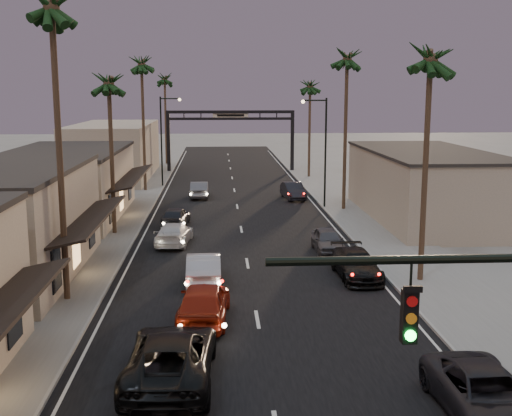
{
  "coord_description": "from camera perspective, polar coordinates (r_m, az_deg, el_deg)",
  "views": [
    {
      "loc": [
        -1.62,
        -6.8,
        9.54
      ],
      "look_at": [
        0.71,
        31.63,
        2.5
      ],
      "focal_mm": 45.0,
      "sensor_mm": 36.0,
      "label": 1
    }
  ],
  "objects": [
    {
      "name": "palm_rb",
      "position": [
        51.89,
        8.12,
        13.44
      ],
      "size": [
        3.2,
        3.2,
        14.2
      ],
      "color": "#38281C",
      "rests_on": "ground"
    },
    {
      "name": "storefront_dist",
      "position": [
        72.99,
        -12.47,
        4.98
      ],
      "size": [
        8.0,
        20.0,
        6.0
      ],
      "primitive_type": "cube",
      "color": "gray",
      "rests_on": "ground"
    },
    {
      "name": "storefront_far",
      "position": [
        50.6,
        -16.44,
        1.94
      ],
      "size": [
        8.0,
        16.0,
        5.0
      ],
      "primitive_type": "cube",
      "color": "tan",
      "rests_on": "ground"
    },
    {
      "name": "oncoming_red",
      "position": [
        27.12,
        -4.68,
        -8.34
      ],
      "size": [
        2.41,
        5.18,
        1.72
      ],
      "primitive_type": "imported",
      "rotation": [
        0.0,
        0.0,
        3.06
      ],
      "color": "maroon",
      "rests_on": "ground"
    },
    {
      "name": "streetlight_left",
      "position": [
        65.15,
        -8.18,
        6.55
      ],
      "size": [
        2.13,
        0.3,
        9.0
      ],
      "color": "black",
      "rests_on": "ground"
    },
    {
      "name": "arch",
      "position": [
        76.92,
        -2.27,
        7.37
      ],
      "size": [
        15.2,
        0.4,
        7.27
      ],
      "color": "black",
      "rests_on": "ground"
    },
    {
      "name": "curbside_far",
      "position": [
        57.44,
        3.32,
        1.53
      ],
      "size": [
        2.04,
        4.63,
        1.48
      ],
      "primitive_type": "imported",
      "rotation": [
        0.0,
        0.0,
        0.11
      ],
      "color": "black",
      "rests_on": "ground"
    },
    {
      "name": "building_right",
      "position": [
        49.83,
        14.85,
        1.89
      ],
      "size": [
        8.0,
        18.0,
        5.0
      ],
      "primitive_type": "cube",
      "color": "gray",
      "rests_on": "ground"
    },
    {
      "name": "palm_lc",
      "position": [
        43.37,
        -12.98,
        11.33
      ],
      "size": [
        3.2,
        3.2,
        12.2
      ],
      "color": "#38281C",
      "rests_on": "ground"
    },
    {
      "name": "road",
      "position": [
        52.69,
        -1.65,
        -0.07
      ],
      "size": [
        14.0,
        120.0,
        0.02
      ],
      "primitive_type": "cube",
      "color": "black",
      "rests_on": "ground"
    },
    {
      "name": "curbside_black",
      "position": [
        33.62,
        8.9,
        -4.98
      ],
      "size": [
        2.16,
        4.99,
        1.43
      ],
      "primitive_type": "imported",
      "rotation": [
        0.0,
        0.0,
        0.03
      ],
      "color": "black",
      "rests_on": "ground"
    },
    {
      "name": "sidewalk_left",
      "position": [
        60.08,
        -10.96,
        1.09
      ],
      "size": [
        5.0,
        92.0,
        0.12
      ],
      "primitive_type": "cube",
      "color": "slate",
      "rests_on": "ground"
    },
    {
      "name": "oncoming_pickup",
      "position": [
        22.04,
        -7.56,
        -12.96
      ],
      "size": [
        3.05,
        6.2,
        1.69
      ],
      "primitive_type": "imported",
      "rotation": [
        0.0,
        0.0,
        3.1
      ],
      "color": "black",
      "rests_on": "ground"
    },
    {
      "name": "oncoming_white",
      "position": [
        40.74,
        -7.29,
        -2.27
      ],
      "size": [
        2.45,
        4.92,
        1.37
      ],
      "primitive_type": "imported",
      "rotation": [
        0.0,
        0.0,
        3.03
      ],
      "color": "#BEBEBE",
      "rests_on": "ground"
    },
    {
      "name": "ground",
      "position": [
        47.79,
        -1.45,
        -1.16
      ],
      "size": [
        200.0,
        200.0,
        0.0
      ],
      "primitive_type": "plane",
      "color": "slate",
      "rests_on": "ground"
    },
    {
      "name": "palm_rc",
      "position": [
        71.54,
        4.84,
        11.07
      ],
      "size": [
        3.2,
        3.2,
        12.2
      ],
      "color": "#38281C",
      "rests_on": "ground"
    },
    {
      "name": "palm_ra",
      "position": [
        32.5,
        15.29,
        13.37
      ],
      "size": [
        3.2,
        3.2,
        13.2
      ],
      "color": "#38281C",
      "rests_on": "ground"
    },
    {
      "name": "oncoming_dgrey",
      "position": [
        46.13,
        -7.16,
        -0.76
      ],
      "size": [
        2.14,
        4.33,
        1.42
      ],
      "primitive_type": "imported",
      "rotation": [
        0.0,
        0.0,
        3.03
      ],
      "color": "black",
      "rests_on": "ground"
    },
    {
      "name": "oncoming_silver",
      "position": [
        32.4,
        -4.67,
        -5.35
      ],
      "size": [
        1.74,
        4.8,
        1.57
      ],
      "primitive_type": "imported",
      "rotation": [
        0.0,
        0.0,
        3.16
      ],
      "color": "#9C9CA1",
      "rests_on": "ground"
    },
    {
      "name": "curbside_near",
      "position": [
        20.72,
        19.81,
        -15.38
      ],
      "size": [
        2.64,
        5.47,
        1.5
      ],
      "primitive_type": "imported",
      "rotation": [
        0.0,
        0.0,
        0.03
      ],
      "color": "black",
      "rests_on": "ground"
    },
    {
      "name": "curbside_grey",
      "position": [
        38.75,
        6.4,
        -2.88
      ],
      "size": [
        1.72,
        4.18,
        1.42
      ],
      "primitive_type": "imported",
      "rotation": [
        0.0,
        0.0,
        0.01
      ],
      "color": "#424145",
      "rests_on": "ground"
    },
    {
      "name": "streetlight_right",
      "position": [
        52.66,
        5.91,
        5.72
      ],
      "size": [
        2.13,
        0.3,
        9.0
      ],
      "color": "black",
      "rests_on": "ground"
    },
    {
      "name": "sidewalk_right",
      "position": [
        60.58,
        7.16,
        1.28
      ],
      "size": [
        5.0,
        92.0,
        0.12
      ],
      "primitive_type": "cube",
      "color": "slate",
      "rests_on": "ground"
    },
    {
      "name": "palm_ld",
      "position": [
        62.26,
        -10.16,
        12.85
      ],
      "size": [
        3.2,
        3.2,
        14.2
      ],
      "color": "#38281C",
      "rests_on": "ground"
    },
    {
      "name": "oncoming_grey_far",
      "position": [
        58.34,
        -5.06,
        1.64
      ],
      "size": [
        1.57,
        4.46,
        1.47
      ],
      "primitive_type": "imported",
      "rotation": [
        0.0,
        0.0,
        3.15
      ],
      "color": "#55565B",
      "rests_on": "ground"
    },
    {
      "name": "palm_far",
      "position": [
        85.08,
        -8.13,
        11.54
      ],
      "size": [
        3.2,
        3.2,
        13.2
      ],
      "color": "#38281C",
      "rests_on": "ground"
    }
  ]
}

